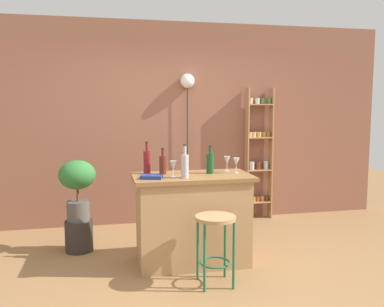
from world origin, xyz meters
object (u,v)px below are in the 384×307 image
Objects in this scene: spice_shelf at (259,153)px; wine_glass_center at (173,166)px; bottle_spirits_clear at (185,165)px; bottle_wine_red at (163,164)px; plant_stool at (79,236)px; wine_glass_right at (227,161)px; cookbook at (151,177)px; bottle_olive_oil at (147,161)px; bar_stool at (215,233)px; wine_glass_left at (236,162)px; bottle_vinegar at (210,163)px; potted_plant at (77,183)px; pendant_globe_light at (187,83)px.

spice_shelf is 11.61× the size of wine_glass_center.
bottle_wine_red is at bearing 123.64° from bottle_spirits_clear.
wine_glass_right is at bearing -15.36° from plant_stool.
bottle_olive_oil is at bearing 106.65° from cookbook.
wine_glass_right is (0.87, -0.04, -0.01)m from bottle_olive_oil.
spice_shelf is at bearing 57.86° from cookbook.
bar_stool reaches higher than plant_stool.
bottle_olive_oil is at bearing 169.05° from wine_glass_left.
wine_glass_right is (0.22, 0.11, 0.00)m from bottle_vinegar.
bottle_olive_oil is 2.06× the size of wine_glass_center.
wine_glass_left is (0.39, 0.60, 0.56)m from bar_stool.
bottle_vinegar reaches higher than wine_glass_center.
spice_shelf reaches higher than potted_plant.
spice_shelf is 5.38× the size of plant_stool.
bottle_vinegar is 0.24m from wine_glass_right.
bottle_vinegar is at bearing -21.44° from plant_stool.
bar_stool is 0.74m from bottle_spirits_clear.
potted_plant is 3.30× the size of cookbook.
bar_stool is 0.94× the size of potted_plant.
bottle_olive_oil is (0.74, -0.40, 0.28)m from potted_plant.
potted_plant is (-2.51, -0.90, -0.18)m from spice_shelf.
wine_glass_right is at bearing 65.84° from bar_stool.
bottle_spirits_clear is at bearing -56.36° from bottle_wine_red.
cookbook is at bearing -171.00° from wine_glass_left.
bottle_vinegar is at bearing 173.12° from wine_glass_left.
potted_plant is 1.06m from bottle_wine_red.
wine_glass_right reaches higher than cookbook.
bottle_olive_oil is 1.61× the size of cookbook.
pendant_globe_light is at bearing 178.21° from spice_shelf.
plant_stool is 1.23m from bottle_olive_oil.
plant_stool is 1.34m from bottle_wine_red.
bottle_wine_red is at bearing -139.27° from spice_shelf.
wine_glass_center is (-0.70, -0.11, 0.00)m from wine_glass_left.
spice_shelf is 2.67m from potted_plant.
bottle_wine_red is at bearing -111.25° from pendant_globe_light.
spice_shelf is 5.69× the size of bottle_spirits_clear.
cookbook is at bearing -137.24° from spice_shelf.
pendant_globe_light is (0.37, 1.69, 0.89)m from bottle_spirits_clear.
pendant_globe_light is at bearing 68.75° from bottle_wine_red.
wine_glass_left is 0.94m from cookbook.
wine_glass_left is at bearing 8.65° from wine_glass_center.
potted_plant is at bearing 144.82° from wine_glass_center.
spice_shelf reaches higher than bottle_vinegar.
bar_stool is 3.98× the size of wine_glass_center.
bar_stool is at bearing -55.35° from bottle_olive_oil.
potted_plant is at bearing 158.56° from bottle_vinegar.
plant_stool is at bearing 0.00° from potted_plant.
bar_stool is at bearing -58.15° from wine_glass_center.
bar_stool is 0.96m from bottle_wine_red.
pendant_globe_light is (0.48, 1.62, 0.90)m from wine_glass_center.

